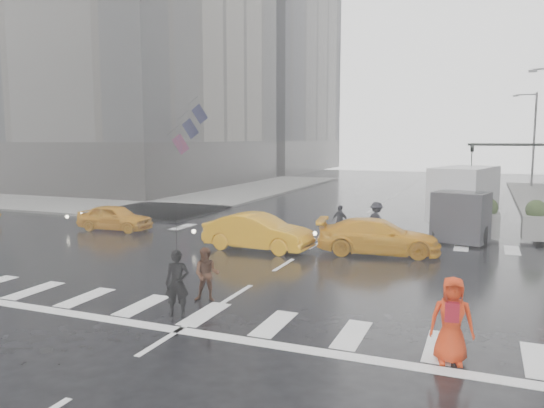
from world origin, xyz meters
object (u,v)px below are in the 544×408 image
at_px(pedestrian_brown, 207,274).
at_px(taxi_mid, 258,232).
at_px(traffic_signal_pole, 539,172).
at_px(box_truck, 463,199).
at_px(pedestrian_orange, 452,320).
at_px(taxi_front, 115,218).

distance_m(pedestrian_brown, taxi_mid, 7.22).
bearing_deg(traffic_signal_pole, box_truck, 161.84).
bearing_deg(box_truck, taxi_mid, -123.96).
height_order(taxi_mid, box_truck, box_truck).
distance_m(pedestrian_brown, box_truck, 15.39).
bearing_deg(pedestrian_orange, taxi_mid, 122.58).
bearing_deg(box_truck, pedestrian_brown, -99.89).
bearing_deg(traffic_signal_pole, pedestrian_orange, -100.43).
relative_size(traffic_signal_pole, taxi_front, 1.16).
bearing_deg(pedestrian_brown, traffic_signal_pole, 35.03).
xyz_separation_m(traffic_signal_pole, pedestrian_orange, (-2.73, -14.81, -2.29)).
xyz_separation_m(pedestrian_brown, box_truck, (6.39, 13.97, 0.96)).
bearing_deg(taxi_mid, pedestrian_orange, -133.72).
xyz_separation_m(traffic_signal_pole, taxi_mid, (-10.97, -5.88, -2.46)).
xyz_separation_m(traffic_signal_pole, box_truck, (-3.12, 1.03, -1.47)).
relative_size(pedestrian_brown, box_truck, 0.25).
relative_size(traffic_signal_pole, pedestrian_orange, 2.45).
distance_m(pedestrian_orange, taxi_mid, 12.15).
bearing_deg(taxi_front, pedestrian_brown, -133.49).
relative_size(traffic_signal_pole, taxi_mid, 0.97).
distance_m(traffic_signal_pole, pedestrian_orange, 15.23).
bearing_deg(pedestrian_orange, box_truck, 81.32).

